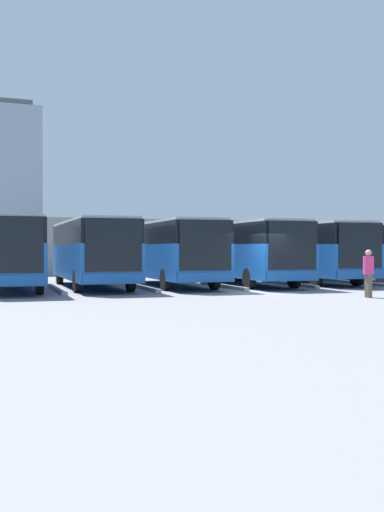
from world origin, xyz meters
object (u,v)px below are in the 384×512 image
object	(u,v)px
bus_3	(169,250)
bus_4	(92,250)
bus_1	(304,250)
bus_2	(244,250)
bus_5	(8,250)
bus_0	(365,250)
pedestrian	(368,272)

from	to	relation	value
bus_3	bus_4	world-z (taller)	same
bus_1	bus_3	size ratio (longest dim) A/B	1.00
bus_2	bus_5	size ratio (longest dim) A/B	1.00
bus_5	bus_4	bearing A→B (deg)	-172.73
bus_2	bus_4	bearing A→B (deg)	0.06
bus_0	pedestrian	world-z (taller)	bus_0
pedestrian	bus_5	bearing A→B (deg)	66.92
bus_1	bus_3	world-z (taller)	same
bus_2	pedestrian	xyz separation A→B (m)	(-0.49, 9.56, -0.81)
bus_5	pedestrian	size ratio (longest dim) A/B	6.22
bus_5	pedestrian	distance (m)	15.75
bus_3	pedestrian	size ratio (longest dim) A/B	6.22
bus_1	bus_5	bearing A→B (deg)	4.68
bus_2	bus_3	world-z (taller)	same
bus_4	bus_5	world-z (taller)	same
bus_5	pedestrian	world-z (taller)	bus_5
bus_2	bus_5	xyz separation A→B (m)	(11.71, -0.36, 0.00)
bus_4	bus_5	bearing A→B (deg)	7.27
bus_1	pedestrian	distance (m)	10.64
bus_2	bus_4	world-z (taller)	same
bus_2	bus_3	distance (m)	3.93
bus_4	pedestrian	distance (m)	13.12
bus_4	bus_0	bearing A→B (deg)	-176.60
bus_2	pedestrian	bearing A→B (deg)	97.19
bus_3	bus_5	bearing A→B (deg)	4.81
bus_1	bus_3	bearing A→B (deg)	4.55
bus_4	pedestrian	bearing A→B (deg)	133.55
bus_0	bus_3	bearing A→B (deg)	3.75
bus_4	bus_2	bearing A→B (deg)	-179.94
bus_1	bus_5	world-z (taller)	same
pedestrian	bus_4	bearing A→B (deg)	55.37
bus_2	bus_0	bearing A→B (deg)	-173.25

